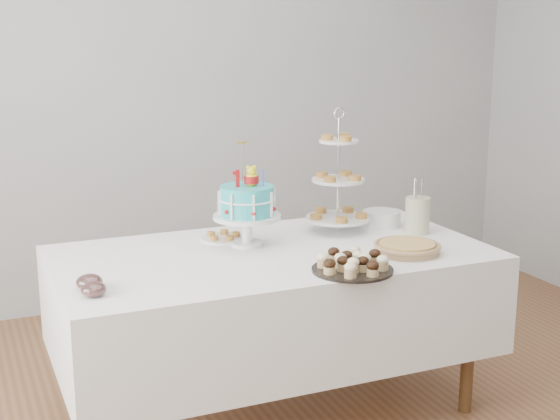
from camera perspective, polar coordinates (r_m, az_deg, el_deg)
name	(u,v)px	position (r m, az deg, el deg)	size (l,w,h in m)	color
walls	(301,130)	(3.10, 1.53, 5.89)	(5.04, 4.04, 2.70)	#9EA0A3
table	(272,299)	(3.55, -0.59, -6.55)	(1.92, 1.02, 0.77)	white
birthday_cake	(247,218)	(3.54, -2.42, -0.60)	(0.31, 0.31, 0.48)	white
cupcake_tray	(353,262)	(3.21, 5.33, -3.83)	(0.34, 0.34, 0.08)	black
pie	(407,247)	(3.49, 9.28, -2.70)	(0.30, 0.30, 0.05)	tan
tiered_stand	(338,181)	(3.77, 4.28, 2.15)	(0.31, 0.31, 0.61)	silver
plate_stack	(381,218)	(3.96, 7.43, -0.60)	(0.19, 0.19, 0.07)	white
pastry_plate	(223,237)	(3.68, -4.18, -1.96)	(0.21, 0.21, 0.03)	white
jam_bowl_a	(94,290)	(2.98, -13.48, -5.68)	(0.10, 0.10, 0.06)	silver
jam_bowl_b	(89,282)	(3.07, -13.77, -5.15)	(0.10, 0.10, 0.06)	silver
utensil_pitcher	(418,214)	(3.83, 10.03, -0.27)	(0.13, 0.12, 0.27)	beige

